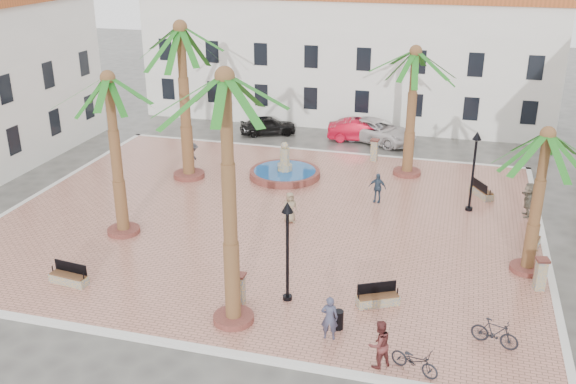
# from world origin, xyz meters

# --- Properties ---
(ground) EXTENTS (120.00, 120.00, 0.00)m
(ground) POSITION_xyz_m (0.00, 0.00, 0.00)
(ground) COLOR #56544F
(ground) RESTS_ON ground
(plaza) EXTENTS (26.00, 22.00, 0.15)m
(plaza) POSITION_xyz_m (0.00, 0.00, 0.07)
(plaza) COLOR tan
(plaza) RESTS_ON ground
(kerb_n) EXTENTS (26.30, 0.30, 0.16)m
(kerb_n) POSITION_xyz_m (0.00, 11.00, 0.08)
(kerb_n) COLOR silver
(kerb_n) RESTS_ON ground
(kerb_s) EXTENTS (26.30, 0.30, 0.16)m
(kerb_s) POSITION_xyz_m (0.00, -11.00, 0.08)
(kerb_s) COLOR silver
(kerb_s) RESTS_ON ground
(kerb_e) EXTENTS (0.30, 22.30, 0.16)m
(kerb_e) POSITION_xyz_m (13.00, 0.00, 0.08)
(kerb_e) COLOR silver
(kerb_e) RESTS_ON ground
(kerb_w) EXTENTS (0.30, 22.30, 0.16)m
(kerb_w) POSITION_xyz_m (-13.00, 0.00, 0.08)
(kerb_w) COLOR silver
(kerb_w) RESTS_ON ground
(building_north) EXTENTS (30.40, 7.40, 9.50)m
(building_north) POSITION_xyz_m (-0.00, 19.99, 4.77)
(building_north) COLOR white
(building_north) RESTS_ON ground
(fountain) EXTENTS (4.08, 4.08, 2.11)m
(fountain) POSITION_xyz_m (-0.78, 5.71, 0.44)
(fountain) COLOR brown
(fountain) RESTS_ON plaza
(palm_nw) EXTENTS (5.81, 5.81, 8.92)m
(palm_nw) POSITION_xyz_m (-6.12, 4.18, 7.70)
(palm_nw) COLOR brown
(palm_nw) RESTS_ON plaza
(palm_sw) EXTENTS (4.95, 4.95, 7.71)m
(palm_sw) POSITION_xyz_m (-6.07, -3.56, 6.69)
(palm_sw) COLOR brown
(palm_sw) RESTS_ON plaza
(palm_s) EXTENTS (4.87, 4.87, 9.31)m
(palm_s) POSITION_xyz_m (1.48, -9.17, 8.23)
(palm_s) COLOR brown
(palm_s) RESTS_ON plaza
(palm_e) EXTENTS (4.59, 4.59, 6.27)m
(palm_e) POSITION_xyz_m (12.06, -2.34, 5.37)
(palm_e) COLOR brown
(palm_e) RESTS_ON plaza
(palm_ne) EXTENTS (5.24, 5.24, 7.52)m
(palm_ne) POSITION_xyz_m (6.02, 8.04, 6.46)
(palm_ne) COLOR brown
(palm_ne) RESTS_ON plaza
(bench_s) EXTENTS (1.69, 0.69, 0.87)m
(bench_s) POSITION_xyz_m (-5.85, -8.41, 0.39)
(bench_s) COLOR gray
(bench_s) RESTS_ON plaza
(bench_se) EXTENTS (1.68, 1.19, 0.86)m
(bench_se) POSITION_xyz_m (6.40, -6.68, 0.39)
(bench_se) COLOR gray
(bench_se) RESTS_ON plaza
(bench_e) EXTENTS (0.86, 1.67, 0.84)m
(bench_e) POSITION_xyz_m (12.38, -0.25, 0.39)
(bench_e) COLOR gray
(bench_e) RESTS_ON plaza
(bench_ne) EXTENTS (1.29, 1.72, 0.89)m
(bench_ne) POSITION_xyz_m (10.22, 5.67, 0.40)
(bench_ne) COLOR gray
(bench_ne) RESTS_ON plaza
(lamppost_s) EXTENTS (0.44, 0.44, 4.09)m
(lamppost_s) POSITION_xyz_m (2.98, -7.23, 2.92)
(lamppost_s) COLOR black
(lamppost_s) RESTS_ON plaza
(lamppost_e) EXTENTS (0.45, 0.45, 4.19)m
(lamppost_e) POSITION_xyz_m (9.62, 3.54, 2.98)
(lamppost_e) COLOR black
(lamppost_e) RESTS_ON plaza
(bollard_se) EXTENTS (0.48, 0.48, 1.32)m
(bollard_se) POSITION_xyz_m (1.33, -8.08, 0.83)
(bollard_se) COLOR gray
(bollard_se) RESTS_ON plaza
(bollard_n) EXTENTS (0.54, 0.54, 1.37)m
(bollard_n) POSITION_xyz_m (3.80, 9.95, 0.86)
(bollard_n) COLOR gray
(bollard_n) RESTS_ON plaza
(bollard_e) EXTENTS (0.58, 0.58, 1.36)m
(bollard_e) POSITION_xyz_m (12.40, -3.84, 0.85)
(bollard_e) COLOR gray
(bollard_e) RESTS_ON plaza
(litter_bin) EXTENTS (0.37, 0.37, 0.72)m
(litter_bin) POSITION_xyz_m (5.26, -8.64, 0.51)
(litter_bin) COLOR black
(litter_bin) RESTS_ON plaza
(cyclist_a) EXTENTS (0.64, 0.46, 1.65)m
(cyclist_a) POSITION_xyz_m (5.07, -9.31, 0.98)
(cyclist_a) COLOR #3A3C54
(cyclist_a) RESTS_ON plaza
(bicycle_a) EXTENTS (1.76, 1.19, 0.87)m
(bicycle_a) POSITION_xyz_m (8.10, -10.40, 0.59)
(bicycle_a) COLOR black
(bicycle_a) RESTS_ON plaza
(cyclist_b) EXTENTS (1.04, 1.03, 1.69)m
(cyclist_b) POSITION_xyz_m (6.94, -10.40, 0.99)
(cyclist_b) COLOR #5D2625
(cyclist_b) RESTS_ON plaza
(bicycle_b) EXTENTS (1.70, 0.94, 0.99)m
(bicycle_b) POSITION_xyz_m (10.60, -8.21, 0.64)
(bicycle_b) COLOR black
(bicycle_b) RESTS_ON plaza
(pedestrian_fountain_a) EXTENTS (0.90, 0.84, 1.54)m
(pedestrian_fountain_a) POSITION_xyz_m (1.18, -0.29, 0.92)
(pedestrian_fountain_a) COLOR #857257
(pedestrian_fountain_a) RESTS_ON plaza
(pedestrian_fountain_b) EXTENTS (0.98, 0.51, 1.59)m
(pedestrian_fountain_b) POSITION_xyz_m (4.92, 3.39, 0.94)
(pedestrian_fountain_b) COLOR #2C3E51
(pedestrian_fountain_b) RESTS_ON plaza
(pedestrian_north) EXTENTS (0.94, 1.28, 1.78)m
(pedestrian_north) POSITION_xyz_m (-6.18, 5.04, 1.04)
(pedestrian_north) COLOR #46454B
(pedestrian_north) RESTS_ON plaza
(pedestrian_east) EXTENTS (0.57, 1.66, 1.77)m
(pedestrian_east) POSITION_xyz_m (12.40, 3.57, 1.04)
(pedestrian_east) COLOR #635B4B
(pedestrian_east) RESTS_ON plaza
(car_black) EXTENTS (4.25, 3.10, 1.35)m
(car_black) POSITION_xyz_m (-4.36, 14.01, 0.67)
(car_black) COLOR black
(car_black) RESTS_ON ground
(car_red) EXTENTS (4.64, 2.18, 1.47)m
(car_red) POSITION_xyz_m (2.20, 14.32, 0.73)
(car_red) COLOR #9E081C
(car_red) RESTS_ON ground
(car_silver) EXTENTS (4.65, 2.37, 1.29)m
(car_silver) POSITION_xyz_m (3.09, 14.35, 0.65)
(car_silver) COLOR silver
(car_silver) RESTS_ON ground
(car_white) EXTENTS (6.08, 4.58, 1.53)m
(car_white) POSITION_xyz_m (3.35, 14.35, 0.77)
(car_white) COLOR silver
(car_white) RESTS_ON ground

